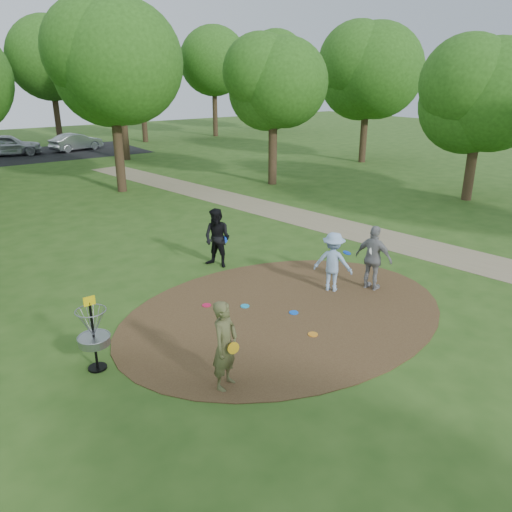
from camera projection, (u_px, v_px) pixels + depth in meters
ground at (285, 313)px, 12.00m from camera, size 100.00×100.00×0.00m
dirt_clearing at (285, 312)px, 12.00m from camera, size 8.40×8.40×0.02m
footpath at (394, 241)px, 17.13m from camera, size 7.55×39.89×0.01m
parking_lot at (41, 154)px, 35.82m from camera, size 14.00×8.00×0.01m
player_observer_with_disc at (225, 345)px, 8.88m from camera, size 0.74×0.65×1.71m
player_throwing_with_disc at (333, 262)px, 12.98m from camera, size 1.22×1.19×1.60m
player_walking_with_disc at (217, 238)px, 14.61m from camera, size 0.97×1.06×1.76m
player_waiting_with_disc at (374, 258)px, 13.03m from camera, size 0.65×1.10×1.75m
disc_ground_cyan at (245, 306)px, 12.28m from camera, size 0.22×0.22×0.02m
disc_ground_blue at (294, 313)px, 11.94m from camera, size 0.22×0.22×0.02m
disc_ground_red at (207, 305)px, 12.32m from camera, size 0.22×0.22×0.02m
car_left at (7, 145)px, 34.80m from camera, size 4.71×2.72×1.51m
car_right at (76, 142)px, 37.25m from camera, size 4.08×2.32×1.27m
disc_ground_orange at (313, 334)px, 10.94m from camera, size 0.22×0.22×0.02m
disc_golf_basket at (93, 329)px, 9.43m from camera, size 0.63×0.63×1.54m
tree_ring at (161, 83)px, 18.26m from camera, size 37.57×45.17×8.53m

